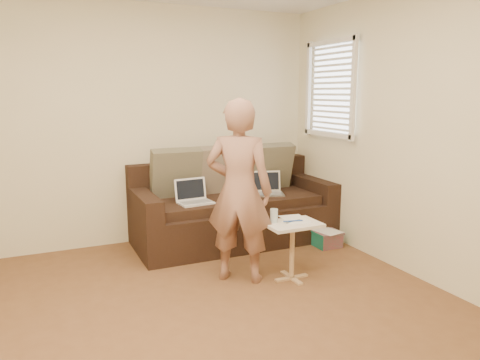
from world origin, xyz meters
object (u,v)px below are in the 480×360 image
at_px(laptop_white, 196,204).
at_px(side_table, 292,251).
at_px(sofa, 234,205).
at_px(striped_box, 326,238).
at_px(laptop_silver, 267,195).
at_px(drinking_glass, 274,216).
at_px(person, 239,191).

xyz_separation_m(laptop_white, side_table, (0.54, -1.06, -0.26)).
xyz_separation_m(sofa, striped_box, (0.85, -0.58, -0.34)).
distance_m(sofa, laptop_silver, 0.40).
bearing_deg(sofa, drinking_glass, -95.32).
bearing_deg(person, drinking_glass, -165.34).
bearing_deg(sofa, person, -111.48).
xyz_separation_m(sofa, drinking_glass, (-0.10, -1.11, 0.16)).
bearing_deg(side_table, sofa, 91.85).
bearing_deg(laptop_white, laptop_silver, -1.07).
height_order(laptop_white, person, person).
bearing_deg(laptop_silver, person, -110.18).
bearing_deg(striped_box, laptop_white, 162.06).
xyz_separation_m(drinking_glass, striped_box, (0.95, 0.53, -0.50)).
bearing_deg(striped_box, side_table, -142.56).
height_order(laptop_silver, side_table, laptop_silver).
distance_m(side_table, drinking_glass, 0.36).
bearing_deg(laptop_silver, sofa, -171.40).
height_order(sofa, laptop_silver, sofa).
bearing_deg(sofa, striped_box, -34.08).
relative_size(sofa, laptop_silver, 6.13).
height_order(drinking_glass, striped_box, drinking_glass).
bearing_deg(laptop_white, sofa, 10.29).
bearing_deg(laptop_white, side_table, -68.23).
xyz_separation_m(sofa, person, (-0.39, -0.99, 0.39)).
relative_size(sofa, person, 1.35).
bearing_deg(side_table, laptop_white, 116.95).
relative_size(side_table, drinking_glass, 4.39).
xyz_separation_m(person, drinking_glass, (0.29, -0.12, -0.23)).
bearing_deg(person, laptop_white, -46.09).
relative_size(laptop_silver, drinking_glass, 2.99).
relative_size(sofa, laptop_white, 6.29).
bearing_deg(person, striped_box, -124.67).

